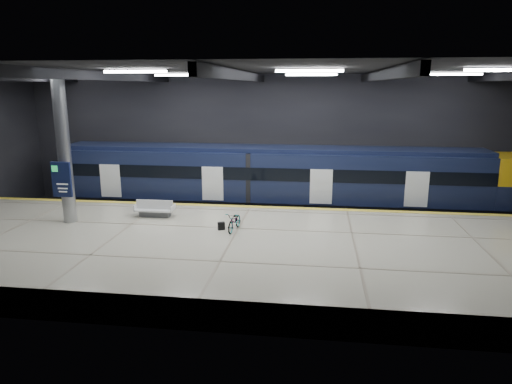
# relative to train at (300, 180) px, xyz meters

# --- Properties ---
(ground) EXTENTS (30.00, 30.00, 0.00)m
(ground) POSITION_rel_train_xyz_m (-2.48, -5.50, -2.06)
(ground) COLOR black
(ground) RESTS_ON ground
(room_shell) EXTENTS (30.10, 16.10, 8.05)m
(room_shell) POSITION_rel_train_xyz_m (-2.48, -5.49, 3.66)
(room_shell) COLOR black
(room_shell) RESTS_ON ground
(platform) EXTENTS (30.00, 11.00, 1.10)m
(platform) POSITION_rel_train_xyz_m (-2.48, -8.00, -1.51)
(platform) COLOR #B5AF99
(platform) RESTS_ON ground
(safety_strip) EXTENTS (30.00, 0.40, 0.01)m
(safety_strip) POSITION_rel_train_xyz_m (-2.48, -2.75, -0.95)
(safety_strip) COLOR yellow
(safety_strip) RESTS_ON platform
(rails) EXTENTS (30.00, 1.52, 0.16)m
(rails) POSITION_rel_train_xyz_m (-2.48, 0.00, -1.98)
(rails) COLOR gray
(rails) RESTS_ON ground
(train) EXTENTS (29.40, 2.84, 3.79)m
(train) POSITION_rel_train_xyz_m (0.00, 0.00, 0.00)
(train) COLOR black
(train) RESTS_ON ground
(bench) EXTENTS (1.88, 0.79, 0.83)m
(bench) POSITION_rel_train_xyz_m (-6.82, -5.18, -0.67)
(bench) COLOR #595B60
(bench) RESTS_ON platform
(bicycle) EXTENTS (0.77, 1.68, 0.85)m
(bicycle) POSITION_rel_train_xyz_m (-2.59, -6.83, -0.53)
(bicycle) COLOR #99999E
(bicycle) RESTS_ON platform
(pannier_bag) EXTENTS (0.35, 0.28, 0.35)m
(pannier_bag) POSITION_rel_train_xyz_m (-3.19, -6.83, -0.78)
(pannier_bag) COLOR black
(pannier_bag) RESTS_ON platform
(info_column) EXTENTS (0.90, 0.78, 6.90)m
(info_column) POSITION_rel_train_xyz_m (-10.48, -6.52, 2.40)
(info_column) COLOR #9EA0A5
(info_column) RESTS_ON platform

